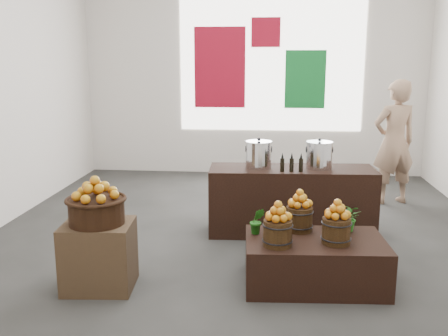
# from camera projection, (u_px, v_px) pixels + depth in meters

# --- Properties ---
(ground) EXTENTS (7.00, 7.00, 0.00)m
(ground) POSITION_uv_depth(u_px,v_px,m) (241.00, 239.00, 5.77)
(ground) COLOR #363634
(ground) RESTS_ON ground
(back_wall) EXTENTS (6.00, 0.04, 4.00)m
(back_wall) POSITION_uv_depth(u_px,v_px,m) (254.00, 62.00, 8.75)
(back_wall) COLOR silver
(back_wall) RESTS_ON ground
(back_opening) EXTENTS (3.20, 0.02, 2.40)m
(back_opening) POSITION_uv_depth(u_px,v_px,m) (271.00, 62.00, 8.70)
(back_opening) COLOR white
(back_opening) RESTS_ON back_wall
(deco_red_left) EXTENTS (0.90, 0.04, 1.40)m
(deco_red_left) POSITION_uv_depth(u_px,v_px,m) (220.00, 68.00, 8.80)
(deco_red_left) COLOR maroon
(deco_red_left) RESTS_ON back_wall
(deco_green_right) EXTENTS (0.70, 0.04, 1.00)m
(deco_green_right) POSITION_uv_depth(u_px,v_px,m) (305.00, 79.00, 8.70)
(deco_green_right) COLOR #106B28
(deco_green_right) RESTS_ON back_wall
(deco_red_upper) EXTENTS (0.50, 0.04, 0.50)m
(deco_red_upper) POSITION_uv_depth(u_px,v_px,m) (266.00, 32.00, 8.60)
(deco_red_upper) COLOR maroon
(deco_red_upper) RESTS_ON back_wall
(crate) EXTENTS (0.65, 0.55, 0.61)m
(crate) POSITION_uv_depth(u_px,v_px,m) (99.00, 256.00, 4.50)
(crate) COLOR brown
(crate) RESTS_ON ground
(wicker_basket) EXTENTS (0.49, 0.49, 0.22)m
(wicker_basket) POSITION_uv_depth(u_px,v_px,m) (97.00, 211.00, 4.41)
(wicker_basket) COLOR black
(wicker_basket) RESTS_ON crate
(apples_in_basket) EXTENTS (0.38, 0.38, 0.20)m
(apples_in_basket) POSITION_uv_depth(u_px,v_px,m) (95.00, 188.00, 4.36)
(apples_in_basket) COLOR #A41405
(apples_in_basket) RESTS_ON wicker_basket
(display_table) EXTENTS (1.30, 0.85, 0.44)m
(display_table) POSITION_uv_depth(u_px,v_px,m) (315.00, 262.00, 4.59)
(display_table) COLOR black
(display_table) RESTS_ON ground
(apple_bucket_front_left) EXTENTS (0.25, 0.25, 0.23)m
(apple_bucket_front_left) POSITION_uv_depth(u_px,v_px,m) (278.00, 233.00, 4.36)
(apple_bucket_front_left) COLOR #36210E
(apple_bucket_front_left) RESTS_ON display_table
(apples_in_bucket_front_left) EXTENTS (0.19, 0.19, 0.17)m
(apples_in_bucket_front_left) POSITION_uv_depth(u_px,v_px,m) (278.00, 211.00, 4.31)
(apples_in_bucket_front_left) COLOR #A41405
(apples_in_bucket_front_left) RESTS_ON apple_bucket_front_left
(apple_bucket_front_right) EXTENTS (0.25, 0.25, 0.23)m
(apple_bucket_front_right) POSITION_uv_depth(u_px,v_px,m) (336.00, 231.00, 4.41)
(apple_bucket_front_right) COLOR #36210E
(apple_bucket_front_right) RESTS_ON display_table
(apples_in_bucket_front_right) EXTENTS (0.19, 0.19, 0.17)m
(apples_in_bucket_front_right) POSITION_uv_depth(u_px,v_px,m) (337.00, 209.00, 4.37)
(apples_in_bucket_front_right) COLOR #A41405
(apples_in_bucket_front_right) RESTS_ON apple_bucket_front_right
(apple_bucket_rear) EXTENTS (0.25, 0.25, 0.23)m
(apple_bucket_rear) POSITION_uv_depth(u_px,v_px,m) (299.00, 219.00, 4.75)
(apple_bucket_rear) COLOR #36210E
(apple_bucket_rear) RESTS_ON display_table
(apples_in_bucket_rear) EXTENTS (0.19, 0.19, 0.17)m
(apples_in_bucket_rear) POSITION_uv_depth(u_px,v_px,m) (300.00, 198.00, 4.70)
(apples_in_bucket_rear) COLOR #A41405
(apples_in_bucket_rear) RESTS_ON apple_bucket_rear
(herb_garnish_right) EXTENTS (0.30, 0.28, 0.27)m
(herb_garnish_right) POSITION_uv_depth(u_px,v_px,m) (349.00, 217.00, 4.73)
(herb_garnish_right) COLOR #185612
(herb_garnish_right) RESTS_ON display_table
(herb_garnish_left) EXTENTS (0.15, 0.12, 0.25)m
(herb_garnish_left) POSITION_uv_depth(u_px,v_px,m) (257.00, 221.00, 4.66)
(herb_garnish_left) COLOR #185612
(herb_garnish_left) RESTS_ON display_table
(counter) EXTENTS (1.96, 0.71, 0.79)m
(counter) POSITION_uv_depth(u_px,v_px,m) (291.00, 201.00, 5.93)
(counter) COLOR black
(counter) RESTS_ON ground
(stock_pot_left) EXTENTS (0.30, 0.30, 0.30)m
(stock_pot_left) POSITION_uv_depth(u_px,v_px,m) (259.00, 155.00, 5.84)
(stock_pot_left) COLOR silver
(stock_pot_left) RESTS_ON counter
(stock_pot_center) EXTENTS (0.30, 0.30, 0.30)m
(stock_pot_center) POSITION_uv_depth(u_px,v_px,m) (319.00, 156.00, 5.80)
(stock_pot_center) COLOR silver
(stock_pot_center) RESTS_ON counter
(oil_cruets) EXTENTS (0.21, 0.06, 0.22)m
(oil_cruets) POSITION_uv_depth(u_px,v_px,m) (294.00, 162.00, 5.64)
(oil_cruets) COLOR black
(oil_cruets) RESTS_ON counter
(shopper) EXTENTS (0.75, 0.60, 1.78)m
(shopper) POSITION_uv_depth(u_px,v_px,m) (394.00, 142.00, 7.08)
(shopper) COLOR #A07C62
(shopper) RESTS_ON ground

